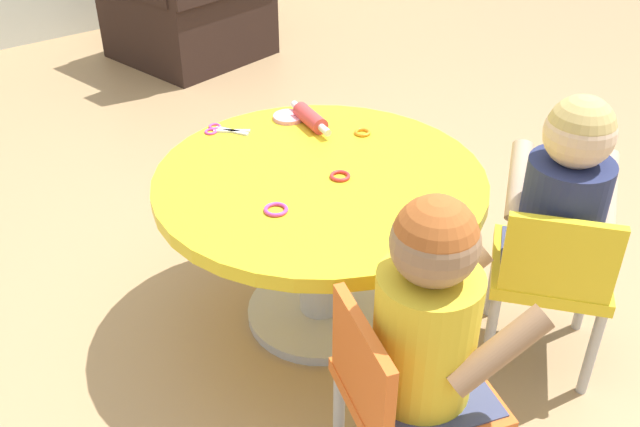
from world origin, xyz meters
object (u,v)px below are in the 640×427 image
object	(u,v)px
craft_table	(320,211)
seated_child_left	(430,310)
child_chair_right	(550,273)
seated_child_right	(566,192)
craft_scissors	(221,130)
child_chair_left	(404,396)
rolling_pin	(310,118)
armchair_dark	(193,2)

from	to	relation	value
craft_table	seated_child_left	bearing A→B (deg)	-107.65
child_chair_right	seated_child_right	bearing A→B (deg)	38.42
craft_table	craft_scissors	world-z (taller)	craft_scissors
child_chair_left	craft_table	bearing A→B (deg)	68.73
seated_child_left	child_chair_right	xyz separation A→B (m)	(0.56, 0.09, -0.23)
child_chair_left	craft_scissors	world-z (taller)	child_chair_left
seated_child_right	rolling_pin	bearing A→B (deg)	107.49
craft_table	seated_child_left	size ratio (longest dim) A/B	1.77
child_chair_left	child_chair_right	bearing A→B (deg)	7.00
rolling_pin	craft_table	bearing A→B (deg)	-122.07
seated_child_left	armchair_dark	distance (m)	2.93
craft_table	craft_scissors	bearing A→B (deg)	100.69
rolling_pin	armchair_dark	bearing A→B (deg)	71.61
armchair_dark	craft_scissors	size ratio (longest dim) A/B	6.25
craft_scissors	craft_table	bearing A→B (deg)	-79.31
craft_table	seated_child_right	bearing A→B (deg)	-51.11
seated_child_left	child_chair_right	world-z (taller)	seated_child_left
child_chair_left	seated_child_right	distance (m)	0.67
craft_table	craft_scissors	distance (m)	0.41
craft_scissors	child_chair_left	bearing A→B (deg)	-99.02
seated_child_left	seated_child_right	size ratio (longest dim) A/B	1.00
child_chair_left	rolling_pin	world-z (taller)	rolling_pin
child_chair_right	rolling_pin	xyz separation A→B (m)	(-0.20, 0.77, 0.21)
craft_table	rolling_pin	xyz separation A→B (m)	(0.16, 0.26, 0.14)
seated_child_left	child_chair_right	distance (m)	0.61
craft_table	child_chair_left	size ratio (longest dim) A/B	1.68
child_chair_left	seated_child_left	world-z (taller)	seated_child_left
child_chair_right	craft_scissors	distance (m)	1.02
seated_child_right	armchair_dark	xyz separation A→B (m)	(0.39, 2.64, -0.22)
seated_child_right	child_chair_right	bearing A→B (deg)	-141.58
seated_child_left	craft_table	bearing A→B (deg)	72.35
child_chair_right	craft_scissors	bearing A→B (deg)	115.81
craft_table	child_chair_right	size ratio (longest dim) A/B	1.68
craft_table	child_chair_right	bearing A→B (deg)	-54.73
seated_child_left	armchair_dark	world-z (taller)	armchair_dark
armchair_dark	child_chair_right	bearing A→B (deg)	-99.06
armchair_dark	craft_table	bearing A→B (deg)	-110.18
craft_table	armchair_dark	size ratio (longest dim) A/B	1.06
craft_table	seated_child_right	world-z (taller)	seated_child_right
seated_child_left	craft_scissors	bearing A→B (deg)	83.25
child_chair_right	craft_scissors	size ratio (longest dim) A/B	3.94
craft_table	craft_scissors	xyz separation A→B (m)	(-0.07, 0.39, 0.12)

